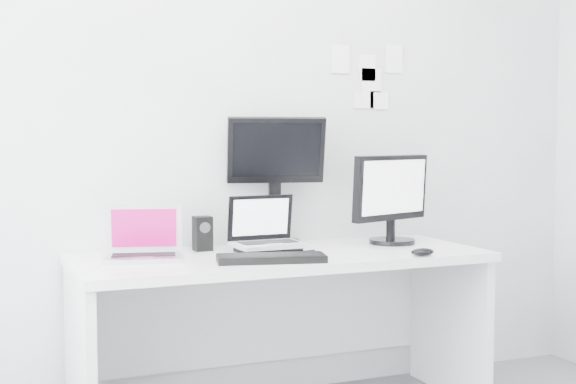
% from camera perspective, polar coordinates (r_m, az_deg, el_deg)
% --- Properties ---
extents(back_wall, '(3.60, 0.00, 3.60)m').
position_cam_1_polar(back_wall, '(3.77, -2.45, 5.66)').
color(back_wall, silver).
rests_on(back_wall, ground).
extents(desk, '(1.80, 0.70, 0.73)m').
position_cam_1_polar(desk, '(3.55, -0.43, -10.25)').
color(desk, white).
rests_on(desk, ground).
extents(macbook, '(0.36, 0.31, 0.24)m').
position_cam_1_polar(macbook, '(3.33, -10.31, -2.83)').
color(macbook, silver).
rests_on(macbook, desk).
extents(speaker, '(0.08, 0.08, 0.15)m').
position_cam_1_polar(speaker, '(3.58, -6.14, -2.97)').
color(speaker, black).
rests_on(speaker, desk).
extents(dell_laptop, '(0.32, 0.25, 0.26)m').
position_cam_1_polar(dell_laptop, '(3.50, -1.36, -2.27)').
color(dell_laptop, '#A2A5A9').
rests_on(dell_laptop, desk).
extents(rear_monitor, '(0.48, 0.26, 0.62)m').
position_cam_1_polar(rear_monitor, '(3.73, -0.90, 0.90)').
color(rear_monitor, black).
rests_on(rear_monitor, desk).
extents(samsung_monitor, '(0.52, 0.36, 0.44)m').
position_cam_1_polar(samsung_monitor, '(3.81, 7.48, -0.42)').
color(samsung_monitor, black).
rests_on(samsung_monitor, desk).
extents(keyboard, '(0.46, 0.25, 0.03)m').
position_cam_1_polar(keyboard, '(3.26, -1.21, -4.76)').
color(keyboard, black).
rests_on(keyboard, desk).
extents(mouse, '(0.11, 0.07, 0.03)m').
position_cam_1_polar(mouse, '(3.46, 9.60, -4.25)').
color(mouse, black).
rests_on(mouse, desk).
extents(wall_note_0, '(0.10, 0.00, 0.14)m').
position_cam_1_polar(wall_note_0, '(3.96, 3.78, 9.49)').
color(wall_note_0, white).
rests_on(wall_note_0, back_wall).
extents(wall_note_1, '(0.09, 0.00, 0.13)m').
position_cam_1_polar(wall_note_1, '(4.03, 5.71, 8.82)').
color(wall_note_1, white).
rests_on(wall_note_1, back_wall).
extents(wall_note_2, '(0.10, 0.00, 0.14)m').
position_cam_1_polar(wall_note_2, '(4.10, 7.59, 9.42)').
color(wall_note_2, white).
rests_on(wall_note_2, back_wall).
extents(wall_note_3, '(0.11, 0.00, 0.08)m').
position_cam_1_polar(wall_note_3, '(4.01, 5.44, 6.55)').
color(wall_note_3, white).
rests_on(wall_note_3, back_wall).
extents(wall_note_4, '(0.11, 0.00, 0.12)m').
position_cam_1_polar(wall_note_4, '(4.03, 5.98, 7.96)').
color(wall_note_4, white).
rests_on(wall_note_4, back_wall).
extents(wall_note_5, '(0.11, 0.00, 0.09)m').
position_cam_1_polar(wall_note_5, '(4.05, 6.54, 6.54)').
color(wall_note_5, white).
rests_on(wall_note_5, back_wall).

